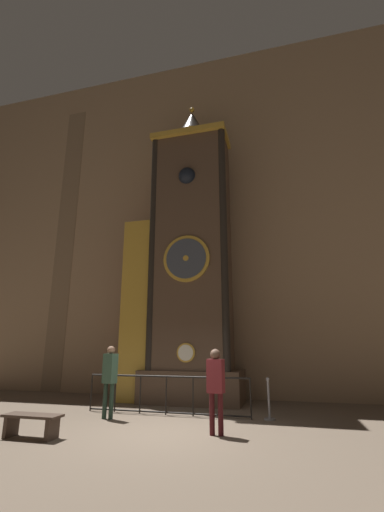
{
  "coord_description": "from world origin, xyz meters",
  "views": [
    {
      "loc": [
        2.59,
        -7.42,
        1.76
      ],
      "look_at": [
        -0.46,
        3.9,
        4.85
      ],
      "focal_mm": 24.0,
      "sensor_mm": 36.0,
      "label": 1
    }
  ],
  "objects_px": {
    "clock_tower": "(184,263)",
    "visitor_near": "(110,374)",
    "stanchion_post": "(269,406)",
    "visitor_bench": "(32,421)",
    "visitor_far": "(216,382)"
  },
  "relations": [
    {
      "from": "clock_tower",
      "to": "stanchion_post",
      "type": "xyz_separation_m",
      "value": [
        2.82,
        -1.96,
        -4.29
      ]
    },
    {
      "from": "clock_tower",
      "to": "stanchion_post",
      "type": "height_order",
      "value": "clock_tower"
    },
    {
      "from": "visitor_near",
      "to": "visitor_far",
      "type": "bearing_deg",
      "value": 1.12
    },
    {
      "from": "stanchion_post",
      "to": "visitor_bench",
      "type": "relative_size",
      "value": 0.83
    },
    {
      "from": "visitor_bench",
      "to": "visitor_far",
      "type": "bearing_deg",
      "value": 18.5
    },
    {
      "from": "clock_tower",
      "to": "visitor_far",
      "type": "relative_size",
      "value": 6.48
    },
    {
      "from": "visitor_bench",
      "to": "stanchion_post",
      "type": "bearing_deg",
      "value": 33.99
    },
    {
      "from": "clock_tower",
      "to": "visitor_near",
      "type": "xyz_separation_m",
      "value": [
        -1.1,
        -2.92,
        -3.55
      ]
    },
    {
      "from": "clock_tower",
      "to": "stanchion_post",
      "type": "relative_size",
      "value": 11.12
    },
    {
      "from": "visitor_near",
      "to": "visitor_far",
      "type": "distance_m",
      "value": 3.08
    },
    {
      "from": "visitor_near",
      "to": "visitor_far",
      "type": "relative_size",
      "value": 1.04
    },
    {
      "from": "visitor_near",
      "to": "visitor_far",
      "type": "height_order",
      "value": "visitor_near"
    },
    {
      "from": "stanchion_post",
      "to": "visitor_bench",
      "type": "bearing_deg",
      "value": -146.01
    },
    {
      "from": "visitor_near",
      "to": "stanchion_post",
      "type": "height_order",
      "value": "visitor_near"
    },
    {
      "from": "visitor_near",
      "to": "visitor_bench",
      "type": "xyz_separation_m",
      "value": [
        -0.55,
        -2.06,
        -0.75
      ]
    }
  ]
}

